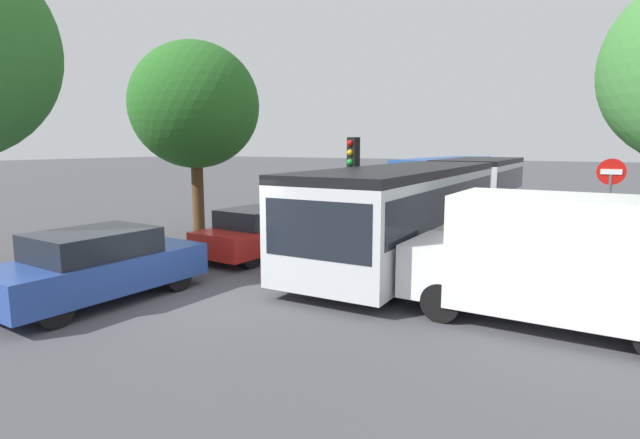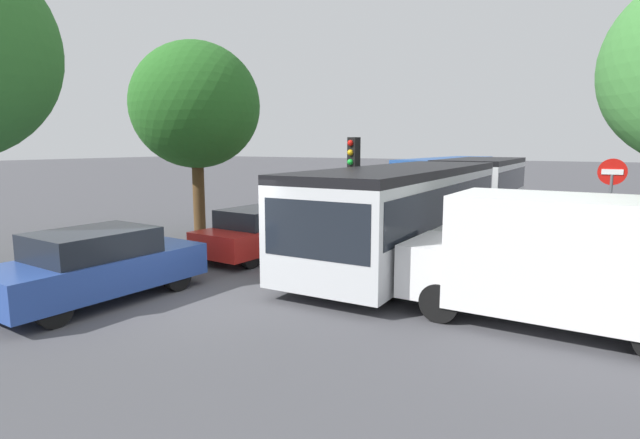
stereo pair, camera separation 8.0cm
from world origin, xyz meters
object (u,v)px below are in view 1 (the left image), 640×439
Objects in this scene: articulated_bus at (444,195)px; queued_car_blue at (98,265)px; queued_car_red at (261,232)px; traffic_light at (353,168)px; white_van at (563,258)px; no_entry_sign at (609,194)px; queued_car_green at (340,210)px; city_bus_rear at (445,175)px; tree_left_mid at (195,109)px.

articulated_bus is 4.01× the size of queued_car_blue.
articulated_bus is 4.24× the size of queued_car_red.
queued_car_red is at bearing -35.94° from articulated_bus.
queued_car_blue is 7.72m from traffic_light.
traffic_light is (-6.10, 4.03, 1.26)m from white_van.
queued_car_green is at bearing -97.95° from no_entry_sign.
white_van is (8.28, 3.17, 0.49)m from queued_car_blue.
traffic_light is (2.18, 7.20, 1.75)m from queued_car_blue.
no_entry_sign is (4.83, -1.25, 0.38)m from articulated_bus.
queued_car_red is (0.33, 5.03, -0.04)m from queued_car_blue.
no_entry_sign is (8.89, 9.07, 1.13)m from queued_car_blue.
queued_car_blue is at bearing -44.44° from no_entry_sign.
queued_car_green is at bearing -130.12° from traffic_light.
traffic_light is at bearing -74.42° from no_entry_sign.
city_bus_rear is (-3.87, 13.37, -0.11)m from articulated_bus.
city_bus_rear is 22.05m from white_van.
city_bus_rear is at bearing 3.03° from queued_car_green.
articulated_bus is at bearing 164.94° from traffic_light.
no_entry_sign reaches higher than city_bus_rear.
queued_car_green is 1.27× the size of traffic_light.
queued_car_green is at bearing 2.85° from queued_car_blue.
tree_left_mid is at bearing -76.61° from no_entry_sign.
white_van is at bearing 29.80° from articulated_bus.
traffic_light reaches higher than queued_car_green.
queued_car_red is (-3.73, -5.29, -0.78)m from articulated_bus.
queued_car_green is at bearing 51.34° from tree_left_mid.
tree_left_mid is at bearing 30.58° from queued_car_blue.
queued_car_green is (-0.09, -13.39, -0.64)m from city_bus_rear.
city_bus_rear is at bearing -157.11° from traffic_light.
no_entry_sign is at bearing 121.60° from traffic_light.
queued_car_blue is 1.01× the size of queued_car_green.
traffic_light reaches higher than queued_car_red.
queued_car_blue is 1.06× the size of queued_car_red.
articulated_bus is 4.05× the size of queued_car_green.
queued_car_blue is at bearing 21.79° from white_van.
city_bus_rear is 3.97× the size of no_entry_sign.
no_entry_sign is at bearing -95.14° from white_van.
queued_car_blue is 0.67× the size of tree_left_mid.
white_van is 5.96m from no_entry_sign.
city_bus_rear is 17.02m from no_entry_sign.
no_entry_sign reaches higher than queued_car_red.
queued_car_red is 1.46× the size of no_entry_sign.
white_van reaches higher than queued_car_green.
articulated_bus reaches higher than white_van.
articulated_bus is at bearing -18.07° from queued_car_blue.
queued_car_red is 1.21× the size of traffic_light.
queued_car_blue reaches higher than queued_car_red.
queued_car_blue is at bearing -177.15° from queued_car_green.
articulated_bus is 6.19× the size of no_entry_sign.
queued_car_red is 9.54m from no_entry_sign.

